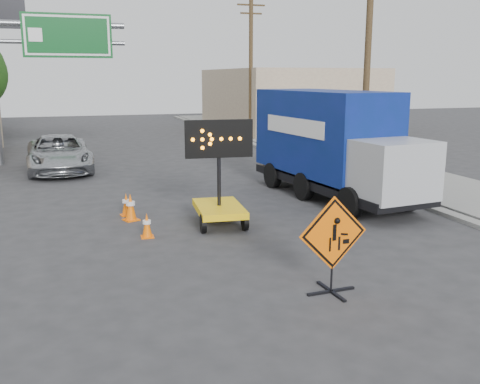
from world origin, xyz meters
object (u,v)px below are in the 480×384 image
arrow_board (219,202)px  pickup_truck (59,153)px  box_truck (333,150)px  construction_sign (333,243)px

arrow_board → pickup_truck: arrow_board is taller
arrow_board → box_truck: bearing=30.5°
construction_sign → box_truck: (3.86, 7.44, 0.63)m
construction_sign → arrow_board: 5.34m
construction_sign → arrow_board: (-0.73, 5.28, -0.34)m
arrow_board → construction_sign: bearing=-76.8°
arrow_board → box_truck: 5.17m
pickup_truck → box_truck: box_truck is taller
arrow_board → box_truck: size_ratio=0.38×
arrow_board → pickup_truck: size_ratio=0.52×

